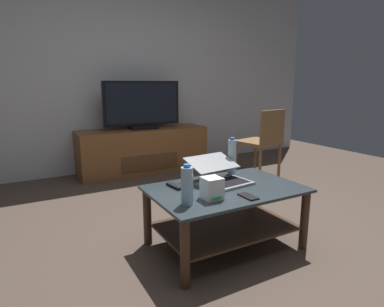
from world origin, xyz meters
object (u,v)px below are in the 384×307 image
Objects in this scene: coffee_table at (225,207)px; dining_chair at (263,139)px; water_bottle_near at (232,157)px; television at (142,106)px; tv_remote at (174,186)px; router_box at (212,188)px; water_bottle_far at (187,186)px; cell_phone at (248,196)px; media_cabinet at (143,150)px; laptop at (220,175)px.

dining_chair is at bearing 40.57° from coffee_table.
water_bottle_near is at bearing -141.29° from dining_chair.
coffee_table is at bearing -95.58° from television.
tv_remote is at bearing -170.84° from water_bottle_near.
tv_remote is at bearing 150.08° from coffee_table.
coffee_table is 1.22× the size of dining_chair.
tv_remote is (-0.31, 0.18, 0.15)m from coffee_table.
water_bottle_far is (-0.18, -0.01, 0.05)m from router_box.
cell_phone is (-0.23, -0.50, -0.14)m from water_bottle_near.
router_box is 0.47× the size of water_bottle_near.
television is at bearing 79.85° from router_box.
water_bottle_far is 0.35m from tv_remote.
cell_phone is at bearing -86.09° from coffee_table.
dining_chair is 5.39× the size of tv_remote.
coffee_table is at bearing -139.43° from dining_chair.
water_bottle_far reaches higher than router_box.
water_bottle_far is at bearing -143.07° from dining_chair.
water_bottle_near is 1.87× the size of tv_remote.
coffee_table is at bearing -36.73° from tv_remote.
tv_remote is (0.07, 0.33, -0.11)m from water_bottle_far.
water_bottle_far reaches higher than cell_phone.
media_cabinet is 1.58m from dining_chair.
router_box is at bearing -140.17° from dining_chair.
laptop reaches higher than media_cabinet.
coffee_table is 6.59× the size of tv_remote.
cell_phone is (-0.01, -0.35, -0.05)m from laptop.
router_box is 0.61m from water_bottle_near.
laptop reaches higher than cell_phone.
media_cabinet is 2.48m from water_bottle_far.
dining_chair reaches higher than coffee_table.
tv_remote reaches higher than coffee_table.
media_cabinet is 5.68× the size of water_bottle_near.
coffee_table is 0.39m from tv_remote.
television reaches higher than water_bottle_far.
cell_phone is 0.88× the size of tv_remote.
router_box is at bearing -100.15° from television.
media_cabinet is at bearing 75.79° from water_bottle_far.
water_bottle_far reaches higher than laptop.
laptop is (-1.34, -1.05, 0.01)m from dining_chair.
laptop reaches higher than tv_remote.
cell_phone is (0.02, -0.23, 0.15)m from coffee_table.
water_bottle_near is at bearing 35.01° from laptop.
router_box is (-0.42, -2.36, -0.36)m from television.
water_bottle_far is (-0.39, -0.15, 0.26)m from coffee_table.
cell_phone is at bearing -94.65° from media_cabinet.
laptop is (-0.19, -2.10, -0.37)m from television.
water_bottle_far is (-1.75, -1.32, 0.06)m from dining_chair.
router_box is 0.88× the size of tv_remote.
laptop is 3.11× the size of cell_phone.
cell_phone is (-1.35, -1.40, -0.05)m from dining_chair.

